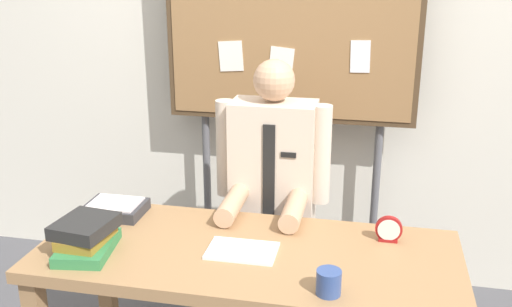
{
  "coord_description": "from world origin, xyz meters",
  "views": [
    {
      "loc": [
        0.47,
        -2.03,
        1.87
      ],
      "look_at": [
        0.0,
        0.17,
        1.1
      ],
      "focal_mm": 41.02,
      "sensor_mm": 36.0,
      "label": 1
    }
  ],
  "objects_px": {
    "open_notebook": "(242,251)",
    "desk_clock": "(389,230)",
    "book_stack": "(86,237)",
    "desk": "(247,271)",
    "coffee_mug": "(329,282)",
    "paper_tray": "(115,208)",
    "bulletin_board": "(291,15)",
    "person": "(272,214)"
  },
  "relations": [
    {
      "from": "open_notebook",
      "to": "desk_clock",
      "type": "xyz_separation_m",
      "value": [
        0.56,
        0.22,
        0.04
      ]
    },
    {
      "from": "desk_clock",
      "to": "coffee_mug",
      "type": "relative_size",
      "value": 1.22
    },
    {
      "from": "book_stack",
      "to": "paper_tray",
      "type": "xyz_separation_m",
      "value": [
        -0.04,
        0.36,
        -0.04
      ]
    },
    {
      "from": "desk",
      "to": "paper_tray",
      "type": "height_order",
      "value": "paper_tray"
    },
    {
      "from": "open_notebook",
      "to": "desk_clock",
      "type": "bearing_deg",
      "value": 21.03
    },
    {
      "from": "bulletin_board",
      "to": "desk_clock",
      "type": "height_order",
      "value": "bulletin_board"
    },
    {
      "from": "book_stack",
      "to": "desk_clock",
      "type": "bearing_deg",
      "value": 16.28
    },
    {
      "from": "book_stack",
      "to": "desk_clock",
      "type": "distance_m",
      "value": 1.21
    },
    {
      "from": "paper_tray",
      "to": "desk_clock",
      "type": "bearing_deg",
      "value": -0.73
    },
    {
      "from": "bulletin_board",
      "to": "book_stack",
      "type": "height_order",
      "value": "bulletin_board"
    },
    {
      "from": "bulletin_board",
      "to": "desk_clock",
      "type": "xyz_separation_m",
      "value": [
        0.55,
        -0.86,
        -0.77
      ]
    },
    {
      "from": "desk_clock",
      "to": "bulletin_board",
      "type": "bearing_deg",
      "value": 122.63
    },
    {
      "from": "desk",
      "to": "book_stack",
      "type": "distance_m",
      "value": 0.65
    },
    {
      "from": "desk",
      "to": "open_notebook",
      "type": "relative_size",
      "value": 6.13
    },
    {
      "from": "bulletin_board",
      "to": "book_stack",
      "type": "bearing_deg",
      "value": -117.22
    },
    {
      "from": "person",
      "to": "book_stack",
      "type": "height_order",
      "value": "person"
    },
    {
      "from": "coffee_mug",
      "to": "paper_tray",
      "type": "bearing_deg",
      "value": 155.31
    },
    {
      "from": "paper_tray",
      "to": "open_notebook",
      "type": "bearing_deg",
      "value": -19.83
    },
    {
      "from": "bulletin_board",
      "to": "desk_clock",
      "type": "distance_m",
      "value": 1.28
    },
    {
      "from": "desk",
      "to": "book_stack",
      "type": "relative_size",
      "value": 5.46
    },
    {
      "from": "book_stack",
      "to": "open_notebook",
      "type": "relative_size",
      "value": 1.12
    },
    {
      "from": "person",
      "to": "book_stack",
      "type": "relative_size",
      "value": 4.63
    },
    {
      "from": "coffee_mug",
      "to": "paper_tray",
      "type": "relative_size",
      "value": 0.35
    },
    {
      "from": "paper_tray",
      "to": "desk",
      "type": "bearing_deg",
      "value": -17.84
    },
    {
      "from": "desk_clock",
      "to": "open_notebook",
      "type": "bearing_deg",
      "value": -158.97
    },
    {
      "from": "open_notebook",
      "to": "desk_clock",
      "type": "relative_size",
      "value": 2.5
    },
    {
      "from": "paper_tray",
      "to": "bulletin_board",
      "type": "bearing_deg",
      "value": 51.9
    },
    {
      "from": "desk",
      "to": "book_stack",
      "type": "xyz_separation_m",
      "value": [
        -0.62,
        -0.14,
        0.16
      ]
    },
    {
      "from": "desk",
      "to": "paper_tray",
      "type": "bearing_deg",
      "value": 162.16
    },
    {
      "from": "desk",
      "to": "bulletin_board",
      "type": "distance_m",
      "value": 1.4
    },
    {
      "from": "desk_clock",
      "to": "paper_tray",
      "type": "bearing_deg",
      "value": 179.27
    },
    {
      "from": "desk",
      "to": "bulletin_board",
      "type": "relative_size",
      "value": 0.76
    },
    {
      "from": "person",
      "to": "desk_clock",
      "type": "distance_m",
      "value": 0.67
    },
    {
      "from": "bulletin_board",
      "to": "desk_clock",
      "type": "bearing_deg",
      "value": -57.37
    },
    {
      "from": "coffee_mug",
      "to": "bulletin_board",
      "type": "bearing_deg",
      "value": 104.83
    },
    {
      "from": "desk",
      "to": "paper_tray",
      "type": "distance_m",
      "value": 0.7
    },
    {
      "from": "person",
      "to": "bulletin_board",
      "type": "bearing_deg",
      "value": 90.0
    },
    {
      "from": "person",
      "to": "paper_tray",
      "type": "xyz_separation_m",
      "value": [
        -0.66,
        -0.35,
        0.12
      ]
    },
    {
      "from": "desk",
      "to": "coffee_mug",
      "type": "bearing_deg",
      "value": -35.88
    },
    {
      "from": "book_stack",
      "to": "open_notebook",
      "type": "xyz_separation_m",
      "value": [
        0.6,
        0.12,
        -0.06
      ]
    },
    {
      "from": "person",
      "to": "book_stack",
      "type": "bearing_deg",
      "value": -131.25
    },
    {
      "from": "book_stack",
      "to": "paper_tray",
      "type": "bearing_deg",
      "value": 97.07
    }
  ]
}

